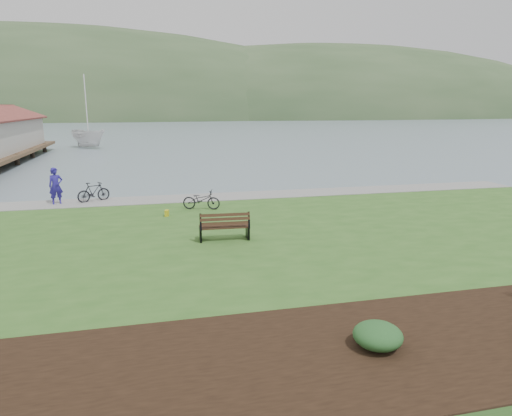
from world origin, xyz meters
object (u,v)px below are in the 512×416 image
at_px(park_bench, 224,226).
at_px(bicycle_a, 201,200).
at_px(sailboat, 90,148).
at_px(person, 55,183).

bearing_deg(park_bench, bicycle_a, 95.58).
bearing_deg(sailboat, person, -122.32).
height_order(person, sailboat, sailboat).
distance_m(park_bench, bicycle_a, 5.46).
relative_size(bicycle_a, sailboat, 0.06).
height_order(park_bench, sailboat, sailboat).
bearing_deg(bicycle_a, sailboat, 31.87).
xyz_separation_m(person, sailboat, (-2.60, 37.57, -1.51)).
relative_size(person, sailboat, 0.08).
xyz_separation_m(park_bench, bicycle_a, (-0.22, 5.46, -0.09)).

